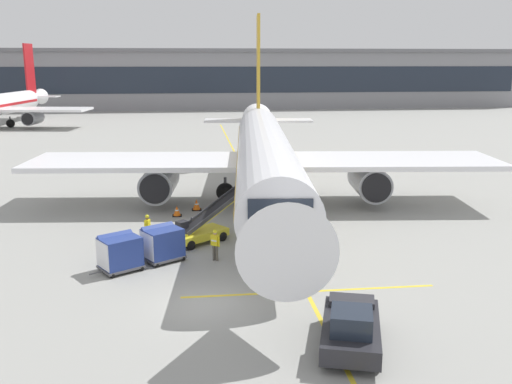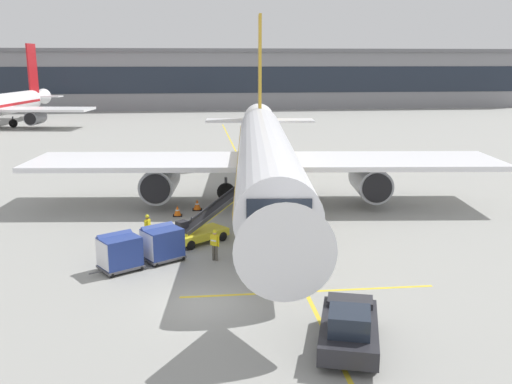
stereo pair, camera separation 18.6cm
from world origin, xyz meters
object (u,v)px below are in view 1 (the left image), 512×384
(baggage_cart_second, at_px, (120,252))
(ground_crew_by_loader, at_px, (215,243))
(safety_cone_wingtip, at_px, (197,205))
(safety_cone_engine_keepout, at_px, (177,211))
(pushback_tug, at_px, (351,328))
(ground_crew_by_carts, at_px, (148,227))
(parked_airplane, at_px, (265,155))
(belt_loader, at_px, (202,228))
(baggage_cart_lead, at_px, (162,243))

(baggage_cart_second, bearing_deg, ground_crew_by_loader, 10.12)
(baggage_cart_second, height_order, safety_cone_wingtip, baggage_cart_second)
(baggage_cart_second, bearing_deg, safety_cone_engine_keepout, 75.09)
(ground_crew_by_loader, bearing_deg, safety_cone_engine_keepout, 103.49)
(baggage_cart_second, xyz_separation_m, safety_cone_wingtip, (4.07, 11.59, -0.62))
(pushback_tug, distance_m, safety_cone_engine_keepout, 20.50)
(ground_crew_by_loader, relative_size, ground_crew_by_carts, 1.00)
(safety_cone_engine_keepout, bearing_deg, parked_airplane, 22.39)
(parked_airplane, bearing_deg, safety_cone_wingtip, -166.71)
(baggage_cart_second, distance_m, ground_crew_by_carts, 4.45)
(parked_airplane, bearing_deg, pushback_tug, -89.19)
(safety_cone_wingtip, bearing_deg, ground_crew_by_carts, -112.12)
(belt_loader, bearing_deg, ground_crew_by_carts, 179.17)
(baggage_cart_lead, relative_size, safety_cone_wingtip, 3.49)
(ground_crew_by_carts, bearing_deg, belt_loader, -0.83)
(parked_airplane, height_order, safety_cone_wingtip, parked_airplane)
(safety_cone_engine_keepout, bearing_deg, belt_loader, -74.74)
(belt_loader, height_order, baggage_cart_second, belt_loader)
(ground_crew_by_carts, bearing_deg, baggage_cart_lead, -72.25)
(ground_crew_by_carts, relative_size, safety_cone_engine_keepout, 2.40)
(baggage_cart_lead, distance_m, pushback_tug, 12.79)
(parked_airplane, xyz_separation_m, pushback_tug, (0.31, -22.01, -2.92))
(parked_airplane, bearing_deg, belt_loader, -119.74)
(belt_loader, xyz_separation_m, baggage_cart_lead, (-2.20, -3.03, 0.14))
(belt_loader, distance_m, baggage_cart_lead, 3.75)
(belt_loader, distance_m, ground_crew_by_carts, 3.19)
(belt_loader, bearing_deg, pushback_tug, -68.94)
(parked_airplane, xyz_separation_m, safety_cone_wingtip, (-5.10, -1.20, -3.36))
(parked_airplane, height_order, belt_loader, parked_airplane)
(ground_crew_by_loader, xyz_separation_m, safety_cone_engine_keepout, (-2.22, 9.25, -0.64))
(belt_loader, xyz_separation_m, ground_crew_by_carts, (-3.19, 0.05, 0.14))
(baggage_cart_lead, height_order, pushback_tug, baggage_cart_lead)
(pushback_tug, height_order, ground_crew_by_loader, pushback_tug)
(ground_crew_by_carts, distance_m, safety_cone_wingtip, 7.89)
(ground_crew_by_loader, distance_m, safety_cone_wingtip, 10.76)
(ground_crew_by_loader, distance_m, safety_cone_engine_keepout, 9.53)
(pushback_tug, bearing_deg, safety_cone_engine_keepout, 109.34)
(ground_crew_by_loader, bearing_deg, safety_cone_wingtip, 94.50)
(baggage_cart_lead, distance_m, baggage_cart_second, 2.43)
(safety_cone_wingtip, bearing_deg, baggage_cart_second, -109.36)
(parked_airplane, xyz_separation_m, baggage_cart_lead, (-7.08, -11.56, -2.74))
(belt_loader, bearing_deg, ground_crew_by_loader, -79.65)
(baggage_cart_second, distance_m, pushback_tug, 13.22)
(ground_crew_by_loader, height_order, ground_crew_by_carts, same)
(baggage_cart_second, height_order, ground_crew_by_loader, baggage_cart_second)
(baggage_cart_lead, xyz_separation_m, pushback_tug, (7.39, -10.44, -0.17))
(safety_cone_wingtip, bearing_deg, pushback_tug, -75.42)
(baggage_cart_second, distance_m, ground_crew_by_loader, 4.99)
(safety_cone_wingtip, bearing_deg, ground_crew_by_loader, -85.50)
(pushback_tug, relative_size, safety_cone_wingtip, 6.16)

